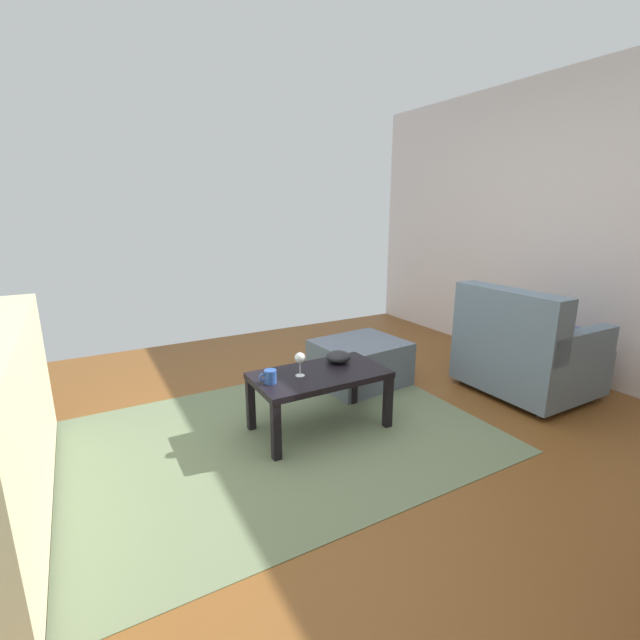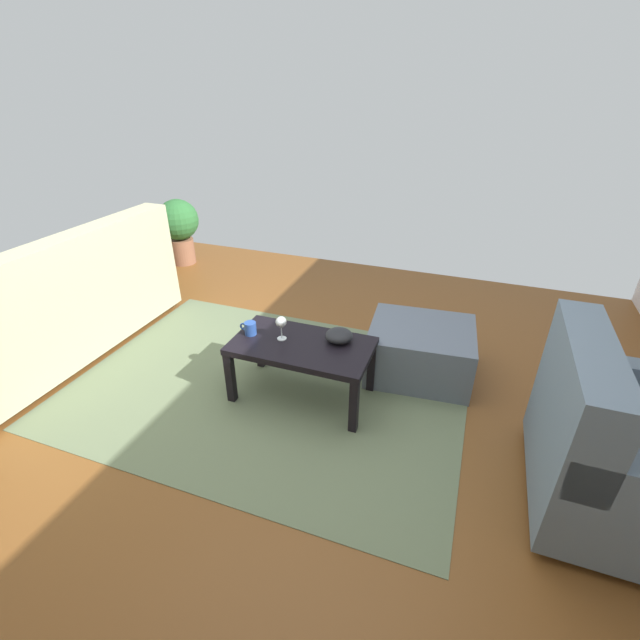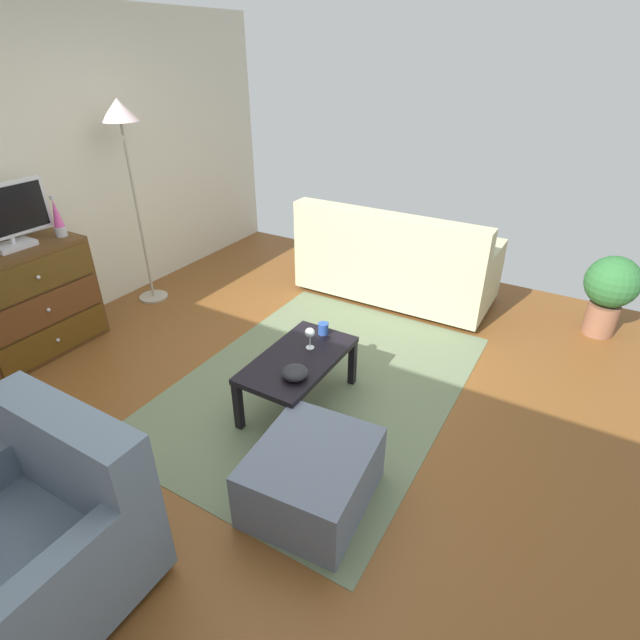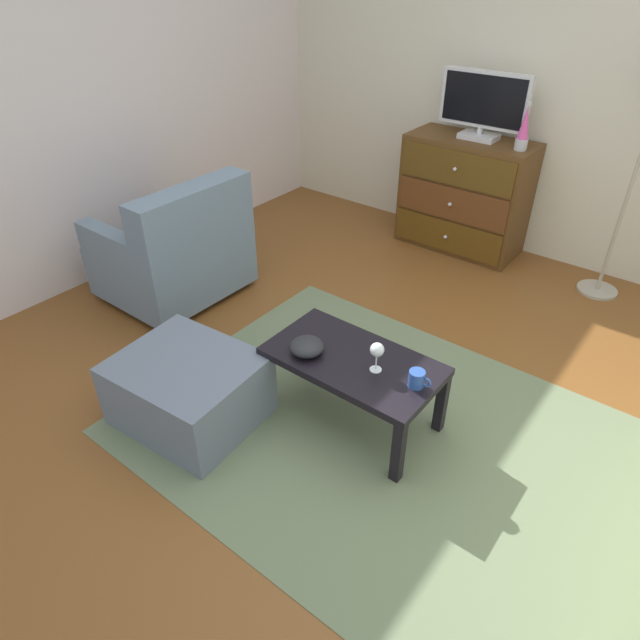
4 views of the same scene
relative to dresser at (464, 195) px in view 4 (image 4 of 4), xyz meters
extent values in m
cube|color=brown|center=(0.55, -2.04, -0.47)|extent=(5.54, 5.19, 0.05)
cube|color=beige|center=(0.55, 0.31, 0.84)|extent=(5.54, 0.12, 2.58)
cube|color=silver|center=(-1.98, -2.04, 0.84)|extent=(0.12, 5.19, 2.58)
cube|color=#677555|center=(0.75, -2.24, -0.44)|extent=(2.60, 1.90, 0.01)
cube|color=#533417|center=(0.00, 0.01, 0.00)|extent=(0.97, 0.45, 0.89)
cube|color=#54350F|center=(0.00, -0.23, -0.28)|extent=(0.91, 0.02, 0.26)
sphere|color=silver|center=(0.00, -0.24, -0.28)|extent=(0.03, 0.03, 0.03)
cube|color=#592F15|center=(0.00, -0.23, 0.00)|extent=(0.91, 0.02, 0.26)
sphere|color=silver|center=(0.00, -0.24, 0.00)|extent=(0.03, 0.03, 0.03)
cube|color=#503612|center=(0.00, -0.23, 0.28)|extent=(0.91, 0.02, 0.26)
sphere|color=silver|center=(0.00, -0.24, 0.28)|extent=(0.03, 0.03, 0.03)
cube|color=silver|center=(0.04, 0.03, 0.47)|extent=(0.28, 0.18, 0.04)
cylinder|color=silver|center=(0.04, 0.03, 0.51)|extent=(0.04, 0.04, 0.05)
cube|color=silver|center=(0.04, 0.03, 0.73)|extent=(0.67, 0.05, 0.39)
cube|color=black|center=(0.04, 0.00, 0.73)|extent=(0.62, 0.01, 0.34)
cylinder|color=#B7B7BC|center=(0.39, -0.04, 0.49)|extent=(0.09, 0.09, 0.08)
cone|color=#D84C99|center=(0.39, -0.04, 0.64)|extent=(0.08, 0.08, 0.22)
cylinder|color=#B7B7BC|center=(0.39, -0.04, 0.76)|extent=(0.04, 0.04, 0.03)
cube|color=black|center=(0.08, -2.02, -0.27)|extent=(0.05, 0.05, 0.36)
cube|color=black|center=(0.90, -2.02, -0.27)|extent=(0.05, 0.05, 0.36)
cube|color=black|center=(0.08, -2.44, -0.27)|extent=(0.05, 0.05, 0.36)
cube|color=black|center=(0.90, -2.44, -0.27)|extent=(0.05, 0.05, 0.36)
cube|color=black|center=(0.49, -2.23, -0.07)|extent=(0.88, 0.48, 0.04)
cylinder|color=silver|center=(0.63, -2.24, -0.04)|extent=(0.06, 0.06, 0.00)
cylinder|color=silver|center=(0.63, -2.24, 0.00)|extent=(0.01, 0.01, 0.09)
sphere|color=silver|center=(0.63, -2.24, 0.08)|extent=(0.07, 0.07, 0.07)
cylinder|color=#294D9D|center=(0.84, -2.23, 0.00)|extent=(0.08, 0.08, 0.08)
torus|color=#294D9D|center=(0.89, -2.23, 0.00)|extent=(0.05, 0.01, 0.05)
ellipsoid|color=#222327|center=(0.28, -2.34, -0.01)|extent=(0.17, 0.17, 0.08)
cylinder|color=#332319|center=(-1.59, -1.59, -0.42)|extent=(0.05, 0.05, 0.05)
cylinder|color=#332319|center=(-1.59, -2.32, -0.42)|extent=(0.05, 0.05, 0.05)
cylinder|color=#332319|center=(-0.95, -1.59, -0.42)|extent=(0.05, 0.05, 0.05)
cylinder|color=#332319|center=(-0.95, -2.32, -0.42)|extent=(0.05, 0.05, 0.05)
cube|color=slate|center=(-1.27, -1.96, -0.22)|extent=(0.80, 0.89, 0.35)
cube|color=slate|center=(-0.97, -1.96, 0.19)|extent=(0.20, 0.89, 0.46)
cube|color=slate|center=(-1.27, -1.57, 0.05)|extent=(0.76, 0.12, 0.20)
cube|color=slate|center=(-1.27, -2.34, 0.05)|extent=(0.76, 0.12, 0.20)
cylinder|color=slate|center=(-1.52, -1.83, 0.03)|extent=(0.16, 0.40, 0.16)
cube|color=slate|center=(-0.19, -2.75, -0.26)|extent=(0.75, 0.65, 0.37)
cylinder|color=#A59E8C|center=(1.16, -0.05, -0.44)|extent=(0.28, 0.28, 0.02)
cylinder|color=#A59E8C|center=(1.16, -0.05, 0.40)|extent=(0.02, 0.02, 1.66)
camera|label=1|loc=(1.80, 0.10, 1.01)|focal=24.44mm
camera|label=2|loc=(-0.42, -0.10, 1.40)|focal=24.57mm
camera|label=3|loc=(-1.80, -3.75, 1.79)|focal=27.30mm
camera|label=4|loc=(1.70, -4.05, 1.66)|focal=31.05mm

